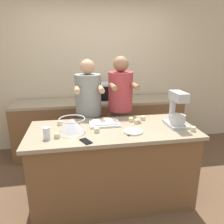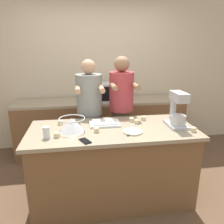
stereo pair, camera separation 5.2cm
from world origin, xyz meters
name	(u,v)px [view 1 (the left image)]	position (x,y,z in m)	size (l,w,h in m)	color
ground_plane	(113,197)	(0.00, 0.00, 0.00)	(16.00, 16.00, 0.00)	brown
back_wall	(96,72)	(0.00, 1.64, 1.35)	(10.00, 0.06, 2.70)	beige
island_counter	(113,164)	(0.00, 0.00, 0.46)	(1.86, 0.81, 0.91)	brown
back_counter	(100,126)	(0.00, 1.29, 0.46)	(2.80, 0.60, 0.92)	brown
person_left	(89,117)	(-0.22, 0.60, 0.85)	(0.36, 0.51, 1.63)	#33384C
person_right	(120,114)	(0.22, 0.60, 0.88)	(0.35, 0.51, 1.67)	brown
stand_mixer	(177,111)	(0.74, -0.03, 1.08)	(0.20, 0.30, 0.40)	#B2B7BC
mixing_bowl	(72,124)	(-0.44, 0.00, 0.98)	(0.29, 0.29, 0.15)	#BCBCC1
baking_tray	(104,123)	(-0.07, 0.14, 0.92)	(0.35, 0.24, 0.04)	silver
microwave_oven	(108,92)	(0.15, 1.29, 1.06)	(0.51, 0.37, 0.29)	#B7B7BC
cell_phone	(86,141)	(-0.32, -0.30, 0.91)	(0.13, 0.16, 0.01)	black
drinking_glass	(47,133)	(-0.69, -0.17, 0.97)	(0.07, 0.07, 0.12)	silver
small_plate	(133,131)	(0.20, -0.15, 0.92)	(0.21, 0.21, 0.02)	beige
knife	(134,133)	(0.19, -0.19, 0.91)	(0.19, 0.14, 0.01)	#BCBCC1
cupcake_0	(174,115)	(0.86, 0.28, 0.94)	(0.06, 0.06, 0.06)	beige
cupcake_1	(57,135)	(-0.60, -0.16, 0.94)	(0.06, 0.06, 0.06)	beige
cupcake_2	(60,123)	(-0.59, 0.21, 0.94)	(0.06, 0.06, 0.06)	beige
cupcake_3	(97,130)	(-0.19, -0.08, 0.94)	(0.06, 0.06, 0.06)	beige
cupcake_4	(143,118)	(0.42, 0.22, 0.94)	(0.06, 0.06, 0.06)	beige
cupcake_5	(131,119)	(0.26, 0.19, 0.94)	(0.06, 0.06, 0.06)	beige
cupcake_6	(193,129)	(0.85, -0.23, 0.94)	(0.06, 0.06, 0.06)	beige
cupcake_7	(137,121)	(0.31, 0.11, 0.94)	(0.06, 0.06, 0.06)	beige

